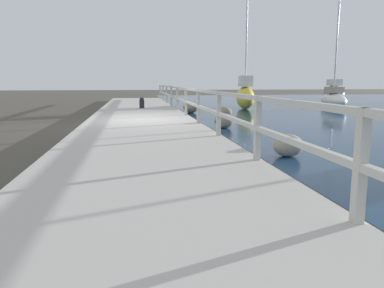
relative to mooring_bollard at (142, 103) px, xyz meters
The scene contains 11 objects.
ground_plane 5.84m from the mooring_bollard, 91.55° to the right, with size 120.00×120.00×0.00m, color #4C473D.
dock_walkway 5.83m from the mooring_bollard, 91.55° to the right, with size 3.83×36.00×0.23m.
railing 6.07m from the mooring_bollard, 74.09° to the right, with size 0.10×32.50×1.09m.
boulder_far_strip 2.50m from the mooring_bollard, 13.77° to the right, with size 0.76×0.68×0.57m.
boulder_mid_strip 4.92m from the mooring_bollard, 45.32° to the right, with size 0.66×0.59×0.49m.
boulder_downstream 7.41m from the mooring_bollard, 69.46° to the right, with size 0.67×0.60×0.50m.
boulder_upstream 12.23m from the mooring_bollard, 76.91° to the right, with size 0.64×0.57×0.48m.
mooring_bollard is the anchor object (origin of this frame).
sailboat_yellow 6.26m from the mooring_bollard, 17.02° to the left, with size 1.48×3.79×7.33m.
sailboat_gray 15.94m from the mooring_bollard, 25.73° to the left, with size 2.14×3.98×6.65m.
sailboat_white 11.52m from the mooring_bollard, ahead, with size 1.98×4.06×6.94m.
Camera 1 is at (-0.25, -13.42, 1.56)m, focal length 35.00 mm.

